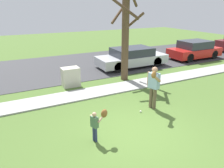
# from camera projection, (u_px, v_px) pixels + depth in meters

# --- Properties ---
(ground_plane) EXTENTS (48.00, 48.00, 0.00)m
(ground_plane) POSITION_uv_depth(u_px,v_px,m) (94.00, 94.00, 9.61)
(ground_plane) COLOR #4C6B2D
(sidewalk_strip) EXTENTS (36.00, 1.20, 0.06)m
(sidewalk_strip) POSITION_uv_depth(u_px,v_px,m) (94.00, 92.00, 9.68)
(sidewalk_strip) COLOR #A3A39E
(sidewalk_strip) RESTS_ON ground
(road_surface) EXTENTS (36.00, 6.80, 0.02)m
(road_surface) POSITION_uv_depth(u_px,v_px,m) (65.00, 66.00, 13.88)
(road_surface) COLOR #38383A
(road_surface) RESTS_ON ground
(person_adult) EXTENTS (0.63, 0.77, 1.66)m
(person_adult) POSITION_uv_depth(u_px,v_px,m) (154.00, 84.00, 7.88)
(person_adult) COLOR brown
(person_adult) RESTS_ON ground
(person_child) EXTENTS (0.51, 0.32, 1.00)m
(person_child) POSITION_uv_depth(u_px,v_px,m) (97.00, 121.00, 6.04)
(person_child) COLOR navy
(person_child) RESTS_ON ground
(baseball) EXTENTS (0.07, 0.07, 0.07)m
(baseball) POSITION_uv_depth(u_px,v_px,m) (141.00, 111.00, 7.90)
(baseball) COLOR white
(baseball) RESTS_ON ground
(utility_cabinet) EXTENTS (0.84, 0.58, 0.94)m
(utility_cabinet) POSITION_uv_depth(u_px,v_px,m) (71.00, 77.00, 10.36)
(utility_cabinet) COLOR beige
(utility_cabinet) RESTS_ON ground
(street_tree_near) EXTENTS (1.84, 1.88, 4.57)m
(street_tree_near) POSITION_uv_depth(u_px,v_px,m) (125.00, 34.00, 10.63)
(street_tree_near) COLOR brown
(street_tree_near) RESTS_ON ground
(parked_sedan_silver) EXTENTS (4.60, 1.80, 1.23)m
(parked_sedan_silver) POSITION_uv_depth(u_px,v_px,m) (132.00, 57.00, 13.69)
(parked_sedan_silver) COLOR silver
(parked_sedan_silver) RESTS_ON road_surface
(parked_hatchback_red) EXTENTS (4.00, 1.75, 1.33)m
(parked_hatchback_red) POSITION_uv_depth(u_px,v_px,m) (194.00, 50.00, 15.80)
(parked_hatchback_red) COLOR red
(parked_hatchback_red) RESTS_ON road_surface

